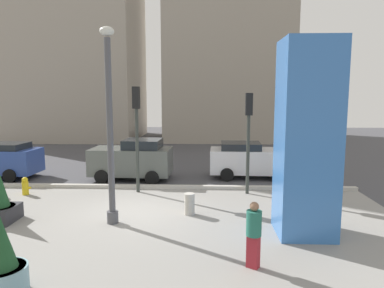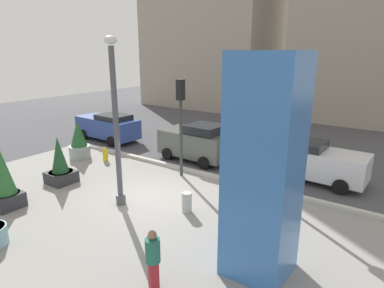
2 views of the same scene
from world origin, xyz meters
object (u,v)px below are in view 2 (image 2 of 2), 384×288
(potted_plant_by_pillar, at_px, (60,164))
(traffic_light_corner, at_px, (181,112))
(art_pillar_blue, at_px, (264,170))
(potted_plant_near_left, at_px, (4,181))
(car_passing_lane, at_px, (314,161))
(car_curb_east, at_px, (108,126))
(concrete_bollard, at_px, (187,202))
(traffic_light_far_side, at_px, (281,129))
(car_curb_west, at_px, (197,142))
(potted_plant_curbside, at_px, (79,142))
(pedestrian_on_sidewalk, at_px, (153,258))
(fire_hydrant, at_px, (105,154))
(lamp_post, at_px, (116,128))

(potted_plant_by_pillar, height_order, traffic_light_corner, traffic_light_corner)
(art_pillar_blue, distance_m, traffic_light_corner, 7.22)
(potted_plant_near_left, bearing_deg, potted_plant_by_pillar, 100.51)
(car_passing_lane, bearing_deg, potted_plant_near_left, -132.75)
(car_curb_east, bearing_deg, art_pillar_blue, -26.54)
(potted_plant_by_pillar, bearing_deg, art_pillar_blue, -3.72)
(concrete_bollard, height_order, traffic_light_far_side, traffic_light_far_side)
(car_curb_west, bearing_deg, potted_plant_curbside, -147.67)
(pedestrian_on_sidewalk, bearing_deg, potted_plant_curbside, 151.63)
(art_pillar_blue, xyz_separation_m, traffic_light_far_side, (-1.15, 4.28, 0.03))
(traffic_light_corner, height_order, car_passing_lane, traffic_light_corner)
(traffic_light_far_side, distance_m, traffic_light_corner, 4.61)
(potted_plant_curbside, distance_m, traffic_light_corner, 6.50)
(potted_plant_by_pillar, relative_size, fire_hydrant, 2.79)
(art_pillar_blue, height_order, traffic_light_corner, art_pillar_blue)
(potted_plant_near_left, bearing_deg, car_curb_east, 116.44)
(traffic_light_far_side, bearing_deg, car_curb_west, 155.78)
(potted_plant_near_left, relative_size, traffic_light_corner, 0.53)
(art_pillar_blue, bearing_deg, potted_plant_curbside, 164.55)
(concrete_bollard, distance_m, car_curb_east, 11.25)
(potted_plant_near_left, bearing_deg, traffic_light_far_side, 38.06)
(potted_plant_by_pillar, distance_m, fire_hydrant, 3.23)
(lamp_post, bearing_deg, concrete_bollard, 20.84)
(concrete_bollard, xyz_separation_m, car_curb_west, (-3.00, 5.11, 0.61))
(potted_plant_near_left, height_order, concrete_bollard, potted_plant_near_left)
(potted_plant_by_pillar, bearing_deg, car_curb_east, 122.19)
(fire_hydrant, distance_m, car_curb_east, 4.33)
(fire_hydrant, bearing_deg, potted_plant_by_pillar, -76.89)
(lamp_post, height_order, potted_plant_by_pillar, lamp_post)
(lamp_post, distance_m, traffic_light_far_side, 5.97)
(traffic_light_corner, xyz_separation_m, car_curb_east, (-7.67, 2.37, -2.08))
(pedestrian_on_sidewalk, bearing_deg, traffic_light_corner, 121.59)
(traffic_light_far_side, bearing_deg, fire_hydrant, -176.60)
(potted_plant_near_left, distance_m, traffic_light_corner, 7.40)
(lamp_post, relative_size, car_curb_east, 1.34)
(art_pillar_blue, distance_m, car_curb_east, 15.14)
(art_pillar_blue, bearing_deg, car_passing_lane, 94.51)
(potted_plant_curbside, bearing_deg, art_pillar_blue, -15.45)
(potted_plant_curbside, distance_m, car_passing_lane, 11.94)
(fire_hydrant, height_order, concrete_bollard, same)
(fire_hydrant, relative_size, traffic_light_corner, 0.17)
(potted_plant_by_pillar, height_order, car_curb_east, potted_plant_by_pillar)
(potted_plant_near_left, distance_m, concrete_bollard, 6.71)
(car_curb_west, bearing_deg, car_curb_east, 179.64)
(potted_plant_by_pillar, xyz_separation_m, car_curb_west, (3.15, 6.04, 0.14))
(concrete_bollard, height_order, car_curb_west, car_curb_west)
(potted_plant_near_left, xyz_separation_m, potted_plant_curbside, (-2.70, 5.23, -0.14))
(art_pillar_blue, distance_m, potted_plant_by_pillar, 9.82)
(art_pillar_blue, relative_size, concrete_bollard, 7.52)
(pedestrian_on_sidewalk, bearing_deg, potted_plant_by_pillar, 160.42)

